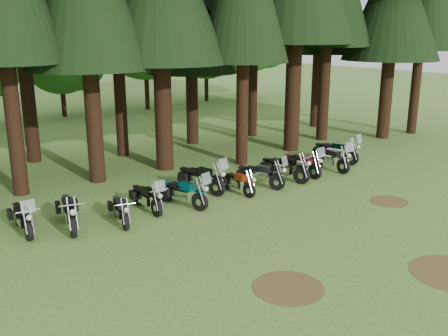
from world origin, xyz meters
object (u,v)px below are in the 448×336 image
(motorcycle_5, at_px, (201,179))
(motorcycle_4, at_px, (183,194))
(motorcycle_6, at_px, (237,183))
(motorcycle_11, at_px, (335,152))
(motorcycle_1, at_px, (69,213))
(motorcycle_9, at_px, (302,165))
(motorcycle_10, at_px, (331,159))
(motorcycle_2, at_px, (120,211))
(motorcycle_3, at_px, (147,198))
(motorcycle_7, at_px, (260,176))
(motorcycle_0, at_px, (23,219))
(motorcycle_8, at_px, (284,169))

(motorcycle_5, bearing_deg, motorcycle_4, -158.96)
(motorcycle_4, relative_size, motorcycle_6, 1.14)
(motorcycle_11, bearing_deg, motorcycle_1, 165.88)
(motorcycle_9, distance_m, motorcycle_11, 2.92)
(motorcycle_6, height_order, motorcycle_10, motorcycle_10)
(motorcycle_5, bearing_deg, motorcycle_9, -21.98)
(motorcycle_9, bearing_deg, motorcycle_4, -178.32)
(motorcycle_2, xyz_separation_m, motorcycle_3, (1.23, 0.50, 0.04))
(motorcycle_2, bearing_deg, motorcycle_7, 15.02)
(motorcycle_9, bearing_deg, motorcycle_3, 178.24)
(motorcycle_1, distance_m, motorcycle_9, 10.32)
(motorcycle_2, bearing_deg, motorcycle_6, 14.60)
(motorcycle_7, bearing_deg, motorcycle_5, 136.66)
(motorcycle_0, height_order, motorcycle_1, motorcycle_0)
(motorcycle_5, bearing_deg, motorcycle_0, 166.70)
(motorcycle_0, relative_size, motorcycle_1, 0.93)
(motorcycle_7, distance_m, motorcycle_11, 5.51)
(motorcycle_7, relative_size, motorcycle_11, 0.91)
(motorcycle_5, bearing_deg, motorcycle_8, -25.99)
(motorcycle_11, bearing_deg, motorcycle_2, 168.93)
(motorcycle_1, height_order, motorcycle_10, motorcycle_10)
(motorcycle_7, height_order, motorcycle_8, motorcycle_7)
(motorcycle_3, relative_size, motorcycle_4, 0.95)
(motorcycle_8, relative_size, motorcycle_11, 0.99)
(motorcycle_4, xyz_separation_m, motorcycle_6, (2.48, 0.04, -0.07))
(motorcycle_7, xyz_separation_m, motorcycle_9, (2.59, 0.24, 0.00))
(motorcycle_2, bearing_deg, motorcycle_4, 15.48)
(motorcycle_3, bearing_deg, motorcycle_2, -157.47)
(motorcycle_3, relative_size, motorcycle_7, 0.97)
(motorcycle_6, bearing_deg, motorcycle_8, -0.14)
(motorcycle_10, bearing_deg, motorcycle_2, -173.72)
(motorcycle_7, height_order, motorcycle_9, motorcycle_9)
(motorcycle_5, distance_m, motorcycle_11, 7.73)
(motorcycle_0, distance_m, motorcycle_8, 10.50)
(motorcycle_6, bearing_deg, motorcycle_7, -0.82)
(motorcycle_8, height_order, motorcycle_11, motorcycle_11)
(motorcycle_0, distance_m, motorcycle_4, 5.40)
(motorcycle_8, bearing_deg, motorcycle_4, 167.01)
(motorcycle_2, distance_m, motorcycle_10, 10.52)
(motorcycle_2, height_order, motorcycle_9, motorcycle_9)
(motorcycle_4, height_order, motorcycle_10, motorcycle_10)
(motorcycle_11, bearing_deg, motorcycle_7, 172.43)
(motorcycle_6, xyz_separation_m, motorcycle_11, (6.70, 0.93, 0.10))
(motorcycle_8, bearing_deg, motorcycle_11, -5.72)
(motorcycle_11, bearing_deg, motorcycle_10, -163.32)
(motorcycle_4, distance_m, motorcycle_11, 9.23)
(motorcycle_8, bearing_deg, motorcycle_0, 160.58)
(motorcycle_4, bearing_deg, motorcycle_2, 165.52)
(motorcycle_3, xyz_separation_m, motorcycle_4, (1.26, -0.38, 0.03))
(motorcycle_0, bearing_deg, motorcycle_8, -0.72)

